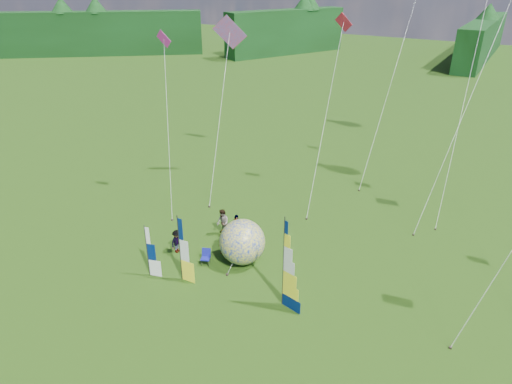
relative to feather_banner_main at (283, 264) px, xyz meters
The scene contains 17 objects.
ground 4.04m from the feather_banner_main, 112.98° to the right, with size 220.00×220.00×0.00m, color #2D500F.
treeline_ring 3.50m from the feather_banner_main, 112.98° to the right, with size 210.00×210.00×8.00m, color #0F3C15, non-canonical shape.
feather_banner_main is the anchor object (origin of this frame).
side_banner_left 5.95m from the feather_banner_main, behind, with size 1.09×0.10×3.95m, color yellow, non-canonical shape.
side_banner_far 7.90m from the feather_banner_main, 167.83° to the right, with size 0.94×0.10×3.18m, color white, non-canonical shape.
bol_inflatable 4.59m from the feather_banner_main, 150.19° to the left, with size 2.72×2.72×2.72m, color navy.
spectator_a 6.05m from the feather_banner_main, 156.12° to the left, with size 0.60×0.39×1.65m, color #66594C.
spectator_b 7.86m from the feather_banner_main, 148.16° to the left, with size 0.91×0.45×1.87m, color #66594C.
spectator_c 8.09m from the feather_banner_main, behind, with size 0.98×0.36×1.52m, color #66594C.
spectator_d 7.35m from the feather_banner_main, 142.39° to the left, with size 0.95×0.39×1.62m, color #66594C.
camp_chair 5.98m from the feather_banner_main, behind, with size 0.56×0.56×0.97m, color navy, non-canonical shape.
kite_whale 19.19m from the feather_banner_main, 74.01° to the left, with size 4.19×13.96×18.85m, color black, non-canonical shape.
kite_rainbow_delta 15.35m from the feather_banner_main, 136.96° to the left, with size 6.58×10.87×13.62m, color #FF2009, non-canonical shape.
small_kite_red 13.74m from the feather_banner_main, 105.04° to the left, with size 3.63×9.96×13.46m, color red, non-canonical shape.
small_kite_orange 17.37m from the feather_banner_main, 70.59° to the left, with size 4.90×12.19×17.34m, color #FD4B00, non-canonical shape.
small_kite_pink 14.35m from the feather_banner_main, 153.70° to the left, with size 5.60×6.70×12.45m, color #D628A1, non-canonical shape.
small_kite_green 21.14m from the feather_banner_main, 93.09° to the left, with size 2.22×12.75×15.92m, color #29C559, non-canonical shape.
Camera 1 is at (9.73, -13.93, 15.72)m, focal length 32.00 mm.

